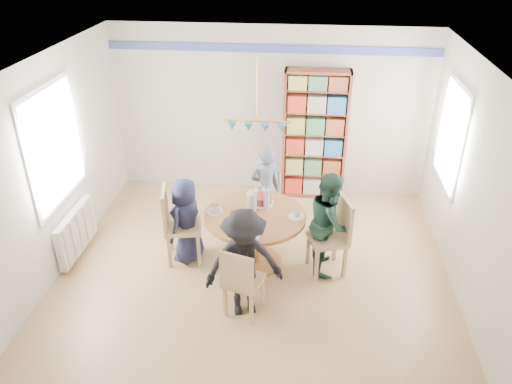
# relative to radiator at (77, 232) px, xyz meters

# --- Properties ---
(ground) EXTENTS (5.00, 5.00, 0.00)m
(ground) POSITION_rel_radiator_xyz_m (2.42, -0.30, -0.35)
(ground) COLOR tan
(room_shell) EXTENTS (5.00, 5.00, 5.00)m
(room_shell) POSITION_rel_radiator_xyz_m (2.16, 0.57, 1.30)
(room_shell) COLOR white
(room_shell) RESTS_ON ground
(radiator) EXTENTS (0.12, 1.00, 0.60)m
(radiator) POSITION_rel_radiator_xyz_m (0.00, 0.00, 0.00)
(radiator) COLOR silver
(radiator) RESTS_ON ground
(dining_table) EXTENTS (1.30, 1.30, 0.75)m
(dining_table) POSITION_rel_radiator_xyz_m (2.41, 0.05, 0.21)
(dining_table) COLOR olive
(dining_table) RESTS_ON ground
(chair_left) EXTENTS (0.55, 0.55, 1.06)m
(chair_left) POSITION_rel_radiator_xyz_m (1.37, 0.05, 0.23)
(chair_left) COLOR tan
(chair_left) RESTS_ON ground
(chair_right) EXTENTS (0.57, 0.57, 1.03)m
(chair_right) POSITION_rel_radiator_xyz_m (3.42, 0.02, 0.22)
(chair_right) COLOR tan
(chair_right) RESTS_ON ground
(chair_far) EXTENTS (0.47, 0.47, 0.84)m
(chair_far) POSITION_rel_radiator_xyz_m (2.46, 1.06, 0.11)
(chair_far) COLOR tan
(chair_far) RESTS_ON ground
(chair_near) EXTENTS (0.50, 0.50, 0.91)m
(chair_near) POSITION_rel_radiator_xyz_m (2.36, -0.95, 0.15)
(chair_near) COLOR tan
(chair_near) RESTS_ON ground
(person_left) EXTENTS (0.56, 0.67, 1.18)m
(person_left) POSITION_rel_radiator_xyz_m (1.51, 0.06, 0.24)
(person_left) COLOR #171A33
(person_left) RESTS_ON ground
(person_right) EXTENTS (0.52, 0.67, 1.37)m
(person_right) POSITION_rel_radiator_xyz_m (3.35, 0.07, 0.33)
(person_right) COLOR #1A352B
(person_right) RESTS_ON ground
(person_far) EXTENTS (0.54, 0.45, 1.27)m
(person_far) POSITION_rel_radiator_xyz_m (2.45, 1.00, 0.28)
(person_far) COLOR gray
(person_far) RESTS_ON ground
(person_near) EXTENTS (0.98, 0.73, 1.35)m
(person_near) POSITION_rel_radiator_xyz_m (2.39, -0.89, 0.33)
(person_near) COLOR black
(person_near) RESTS_ON ground
(bookshelf) EXTENTS (1.00, 0.30, 2.09)m
(bookshelf) POSITION_rel_radiator_xyz_m (3.14, 2.04, 0.68)
(bookshelf) COLOR maroon
(bookshelf) RESTS_ON ground
(tableware) EXTENTS (1.26, 1.26, 0.33)m
(tableware) POSITION_rel_radiator_xyz_m (2.39, 0.08, 0.47)
(tableware) COLOR white
(tableware) RESTS_ON dining_table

